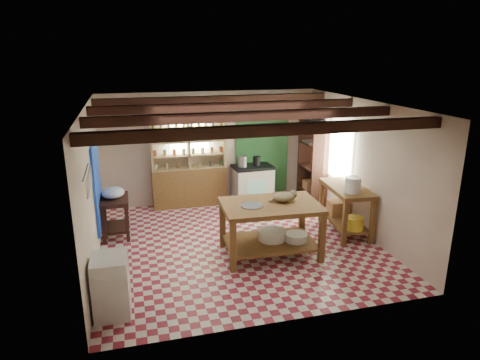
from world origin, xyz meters
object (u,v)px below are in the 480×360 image
object	(u,v)px
work_table	(270,229)
stove	(252,184)
cat	(284,197)
right_counter	(345,210)
prep_table	(115,217)
white_cabinet	(111,285)

from	to	relation	value
work_table	stove	world-z (taller)	work_table
stove	cat	distance (m)	2.75
work_table	right_counter	xyz separation A→B (m)	(1.74, 0.53, 0.00)
prep_table	cat	xyz separation A→B (m)	(2.89, -1.47, 0.64)
white_cabinet	prep_table	bearing A→B (deg)	91.58
work_table	white_cabinet	distance (m)	2.90
prep_table	white_cabinet	distance (m)	2.65
prep_table	work_table	bearing A→B (deg)	-29.71
white_cabinet	stove	bearing A→B (deg)	52.88
prep_table	right_counter	bearing A→B (deg)	-12.57
right_counter	cat	bearing A→B (deg)	-156.76
work_table	right_counter	world-z (taller)	right_counter
right_counter	cat	world-z (taller)	cat
prep_table	cat	distance (m)	3.31
stove	cat	size ratio (longest dim) A/B	2.39
right_counter	stove	bearing A→B (deg)	124.90
stove	right_counter	size ratio (longest dim) A/B	0.69
work_table	stove	xyz separation A→B (m)	(0.48, 2.71, -0.03)
white_cabinet	right_counter	distance (m)	4.71
stove	white_cabinet	bearing A→B (deg)	-132.45
prep_table	white_cabinet	size ratio (longest dim) A/B	0.92
white_cabinet	cat	bearing A→B (deg)	24.15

